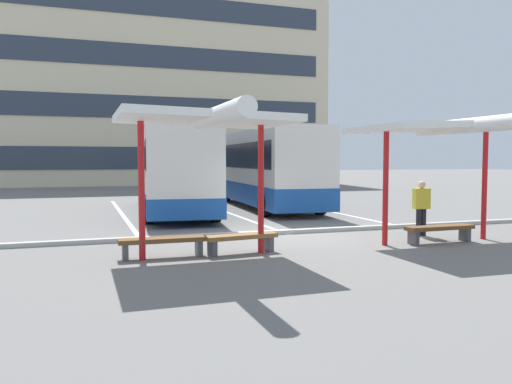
% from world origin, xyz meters
% --- Properties ---
extents(ground_plane, '(160.00, 160.00, 0.00)m').
position_xyz_m(ground_plane, '(0.00, 0.00, 0.00)').
color(ground_plane, slate).
extents(terminal_building, '(32.08, 14.30, 19.45)m').
position_xyz_m(terminal_building, '(0.03, 36.64, 8.36)').
color(terminal_building, beige).
rests_on(terminal_building, ground).
extents(coach_bus_0, '(3.53, 10.36, 3.74)m').
position_xyz_m(coach_bus_0, '(-2.04, 7.38, 1.76)').
color(coach_bus_0, silver).
rests_on(coach_bus_0, ground).
extents(coach_bus_1, '(3.14, 10.47, 3.79)m').
position_xyz_m(coach_bus_1, '(2.28, 8.36, 1.76)').
color(coach_bus_1, silver).
rests_on(coach_bus_1, ground).
extents(lane_stripe_0, '(0.16, 14.00, 0.01)m').
position_xyz_m(lane_stripe_0, '(-4.16, 7.22, 0.00)').
color(lane_stripe_0, white).
rests_on(lane_stripe_0, ground).
extents(lane_stripe_1, '(0.16, 14.00, 0.01)m').
position_xyz_m(lane_stripe_1, '(0.00, 7.22, 0.00)').
color(lane_stripe_1, white).
rests_on(lane_stripe_1, ground).
extents(lane_stripe_2, '(0.16, 14.00, 0.01)m').
position_xyz_m(lane_stripe_2, '(4.16, 7.22, 0.00)').
color(lane_stripe_2, white).
rests_on(lane_stripe_2, ground).
extents(waiting_shelter_0, '(3.73, 4.69, 3.24)m').
position_xyz_m(waiting_shelter_0, '(-3.09, -2.49, 3.00)').
color(waiting_shelter_0, red).
rests_on(waiting_shelter_0, ground).
extents(bench_0, '(1.93, 0.43, 0.45)m').
position_xyz_m(bench_0, '(-3.99, -2.07, 0.34)').
color(bench_0, brown).
rests_on(bench_0, ground).
extents(bench_1, '(1.78, 0.65, 0.45)m').
position_xyz_m(bench_1, '(-2.19, -2.15, 0.34)').
color(bench_1, brown).
rests_on(bench_1, ground).
extents(waiting_shelter_1, '(4.13, 4.80, 3.19)m').
position_xyz_m(waiting_shelter_1, '(3.19, -2.49, 2.95)').
color(waiting_shelter_1, red).
rests_on(waiting_shelter_1, ground).
extents(bench_2, '(1.97, 0.47, 0.45)m').
position_xyz_m(bench_2, '(3.19, -2.37, 0.34)').
color(bench_2, brown).
rests_on(bench_2, ground).
extents(platform_kerb, '(44.00, 0.24, 0.12)m').
position_xyz_m(platform_kerb, '(0.00, 0.42, 0.06)').
color(platform_kerb, '#ADADA8').
rests_on(platform_kerb, ground).
extents(waiting_passenger_0, '(0.48, 0.29, 1.57)m').
position_xyz_m(waiting_passenger_0, '(3.48, -1.19, 0.90)').
color(waiting_passenger_0, black).
rests_on(waiting_passenger_0, ground).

